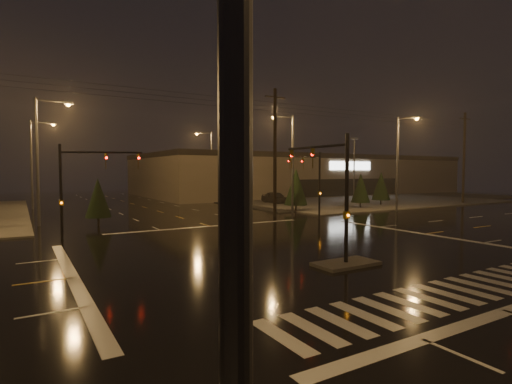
# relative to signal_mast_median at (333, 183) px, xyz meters

# --- Properties ---
(ground) EXTENTS (140.00, 140.00, 0.00)m
(ground) POSITION_rel_signal_mast_median_xyz_m (-0.00, 3.07, -3.75)
(ground) COLOR black
(ground) RESTS_ON ground
(sidewalk_ne) EXTENTS (36.00, 36.00, 0.12)m
(sidewalk_ne) POSITION_rel_signal_mast_median_xyz_m (30.00, 33.07, -3.69)
(sidewalk_ne) COLOR #413E3A
(sidewalk_ne) RESTS_ON ground
(median_island) EXTENTS (3.00, 1.60, 0.15)m
(median_island) POSITION_rel_signal_mast_median_xyz_m (-0.00, -0.93, -3.68)
(median_island) COLOR #413E3A
(median_island) RESTS_ON ground
(crosswalk) EXTENTS (15.00, 2.60, 0.01)m
(crosswalk) POSITION_rel_signal_mast_median_xyz_m (-0.00, -5.93, -3.75)
(crosswalk) COLOR beige
(crosswalk) RESTS_ON ground
(stop_bar_near) EXTENTS (16.00, 0.50, 0.01)m
(stop_bar_near) POSITION_rel_signal_mast_median_xyz_m (-0.00, -7.93, -3.75)
(stop_bar_near) COLOR beige
(stop_bar_near) RESTS_ON ground
(stop_bar_far) EXTENTS (16.00, 0.50, 0.01)m
(stop_bar_far) POSITION_rel_signal_mast_median_xyz_m (-0.00, 14.07, -3.75)
(stop_bar_far) COLOR beige
(stop_bar_far) RESTS_ON ground
(parking_lot) EXTENTS (50.00, 24.00, 0.08)m
(parking_lot) POSITION_rel_signal_mast_median_xyz_m (35.00, 31.07, -3.71)
(parking_lot) COLOR black
(parking_lot) RESTS_ON ground
(retail_building) EXTENTS (60.20, 28.30, 7.20)m
(retail_building) POSITION_rel_signal_mast_median_xyz_m (35.00, 49.06, 0.09)
(retail_building) COLOR #6B614C
(retail_building) RESTS_ON ground
(signal_mast_median) EXTENTS (0.25, 4.59, 6.00)m
(signal_mast_median) POSITION_rel_signal_mast_median_xyz_m (0.00, 0.00, 0.00)
(signal_mast_median) COLOR black
(signal_mast_median) RESTS_ON ground
(signal_mast_ne) EXTENTS (4.84, 1.86, 6.00)m
(signal_mast_ne) POSITION_rel_signal_mast_median_xyz_m (9.50, 13.21, 0.04)
(signal_mast_ne) COLOR black
(signal_mast_ne) RESTS_ON ground
(signal_mast_nw) EXTENTS (4.84, 1.86, 6.00)m
(signal_mast_nw) POSITION_rel_signal_mast_median_xyz_m (-9.50, 13.21, 0.04)
(signal_mast_nw) COLOR black
(signal_mast_nw) RESTS_ON ground
(streetlight_1) EXTENTS (2.77, 0.32, 10.00)m
(streetlight_1) POSITION_rel_signal_mast_median_xyz_m (-11.18, 21.07, 2.05)
(streetlight_1) COLOR #38383A
(streetlight_1) RESTS_ON ground
(streetlight_2) EXTENTS (2.77, 0.32, 10.00)m
(streetlight_2) POSITION_rel_signal_mast_median_xyz_m (-11.18, 37.07, 2.05)
(streetlight_2) COLOR #38383A
(streetlight_2) RESTS_ON ground
(streetlight_3) EXTENTS (2.77, 0.32, 10.00)m
(streetlight_3) POSITION_rel_signal_mast_median_xyz_m (11.18, 19.07, 2.05)
(streetlight_3) COLOR #38383A
(streetlight_3) RESTS_ON ground
(streetlight_4) EXTENTS (2.77, 0.32, 10.00)m
(streetlight_4) POSITION_rel_signal_mast_median_xyz_m (11.18, 39.07, 2.05)
(streetlight_4) COLOR #38383A
(streetlight_4) RESTS_ON ground
(streetlight_6) EXTENTS (0.32, 2.77, 10.00)m
(streetlight_6) POSITION_rel_signal_mast_median_xyz_m (22.00, 14.26, 2.05)
(streetlight_6) COLOR #38383A
(streetlight_6) RESTS_ON ground
(utility_pole_1) EXTENTS (2.20, 0.32, 12.00)m
(utility_pole_1) POSITION_rel_signal_mast_median_xyz_m (8.00, 17.07, 2.38)
(utility_pole_1) COLOR black
(utility_pole_1) RESTS_ON ground
(utility_pole_2) EXTENTS (2.20, 0.32, 12.00)m
(utility_pole_2) POSITION_rel_signal_mast_median_xyz_m (38.00, 17.07, 2.38)
(utility_pole_2) COLOR black
(utility_pole_2) RESTS_ON ground
(conifer_0) EXTENTS (2.49, 2.49, 4.59)m
(conifer_0) POSITION_rel_signal_mast_median_xyz_m (12.61, 19.97, -1.11)
(conifer_0) COLOR black
(conifer_0) RESTS_ON ground
(conifer_1) EXTENTS (2.17, 2.17, 4.08)m
(conifer_1) POSITION_rel_signal_mast_median_xyz_m (21.13, 18.98, -1.36)
(conifer_1) COLOR black
(conifer_1) RESTS_ON ground
(conifer_2) EXTENTS (2.26, 2.26, 4.23)m
(conifer_2) POSITION_rel_signal_mast_median_xyz_m (26.15, 20.47, -1.29)
(conifer_2) COLOR black
(conifer_2) RESTS_ON ground
(conifer_3) EXTENTS (1.96, 1.96, 3.76)m
(conifer_3) POSITION_rel_signal_mast_median_xyz_m (-7.50, 18.59, -1.52)
(conifer_3) COLOR black
(conifer_3) RESTS_ON ground
(car_parked) EXTENTS (2.15, 4.77, 1.59)m
(car_parked) POSITION_rel_signal_mast_median_xyz_m (16.40, 29.55, -2.96)
(car_parked) COLOR black
(car_parked) RESTS_ON ground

